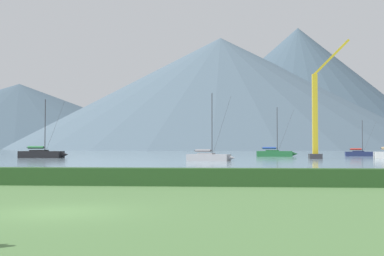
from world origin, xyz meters
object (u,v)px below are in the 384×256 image
object	(u,v)px
sailboat_slip_2	(360,153)
sailboat_slip_4	(42,154)
sailboat_slip_6	(209,157)
dock_crane	(316,120)
sailboat_slip_3	(275,153)

from	to	relation	value
sailboat_slip_2	sailboat_slip_4	distance (m)	61.58
sailboat_slip_6	sailboat_slip_4	bearing A→B (deg)	170.00
sailboat_slip_2	dock_crane	world-z (taller)	dock_crane
sailboat_slip_2	sailboat_slip_3	distance (m)	18.36
sailboat_slip_2	sailboat_slip_6	size ratio (longest dim) A/B	0.77
sailboat_slip_2	sailboat_slip_3	xyz separation A→B (m)	(-17.53, -5.48, 0.11)
sailboat_slip_3	sailboat_slip_6	xyz separation A→B (m)	(-11.32, -29.01, -0.08)
sailboat_slip_4	dock_crane	size ratio (longest dim) A/B	0.52
sailboat_slip_4	dock_crane	world-z (taller)	dock_crane
sailboat_slip_6	sailboat_slip_3	bearing A→B (deg)	85.50
sailboat_slip_3	sailboat_slip_6	world-z (taller)	sailboat_slip_3
sailboat_slip_4	dock_crane	bearing A→B (deg)	2.78
sailboat_slip_3	dock_crane	world-z (taller)	dock_crane
sailboat_slip_2	sailboat_slip_6	world-z (taller)	sailboat_slip_6
sailboat_slip_4	sailboat_slip_6	xyz separation A→B (m)	(29.55, -14.94, -0.14)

